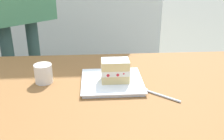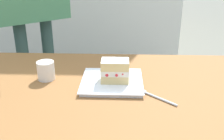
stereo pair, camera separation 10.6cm
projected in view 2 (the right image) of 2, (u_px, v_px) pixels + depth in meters
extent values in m
cube|color=brown|center=(86.00, 103.00, 0.98)|extent=(1.69, 0.94, 0.04)
cube|color=white|center=(112.00, 82.00, 1.08)|extent=(0.23, 0.23, 0.01)
cube|color=white|center=(112.00, 81.00, 1.08)|extent=(0.24, 0.24, 0.00)
cube|color=#E0C17A|center=(115.00, 77.00, 1.07)|extent=(0.11, 0.07, 0.03)
cube|color=white|center=(115.00, 71.00, 1.05)|extent=(0.11, 0.07, 0.02)
sphere|color=red|center=(123.00, 74.00, 1.02)|extent=(0.01, 0.01, 0.01)
sphere|color=red|center=(107.00, 75.00, 1.03)|extent=(0.02, 0.02, 0.02)
sphere|color=red|center=(117.00, 75.00, 1.02)|extent=(0.01, 0.01, 0.01)
cube|color=#E0C17A|center=(115.00, 64.00, 1.04)|extent=(0.11, 0.07, 0.03)
cube|color=white|center=(115.00, 60.00, 1.04)|extent=(0.11, 0.07, 0.00)
cylinder|color=silver|center=(160.00, 99.00, 0.96)|extent=(0.11, 0.10, 0.01)
cube|color=silver|center=(141.00, 91.00, 1.02)|extent=(0.04, 0.04, 0.01)
cylinder|color=silver|center=(46.00, 71.00, 1.11)|extent=(0.07, 0.07, 0.08)
cylinder|color=black|center=(45.00, 63.00, 1.10)|extent=(0.06, 0.06, 0.00)
cylinder|color=#334B43|center=(27.00, 82.00, 1.82)|extent=(0.08, 0.08, 0.83)
cylinder|color=#334B43|center=(51.00, 76.00, 1.92)|extent=(0.08, 0.08, 0.83)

